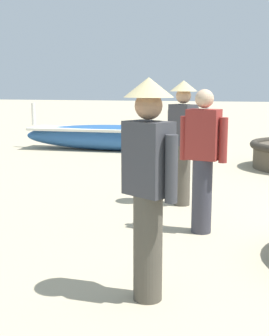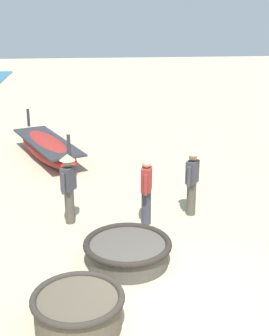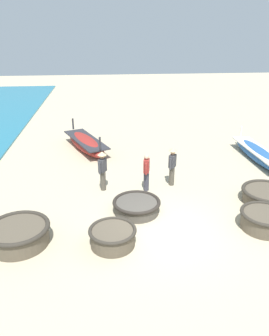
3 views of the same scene
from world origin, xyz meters
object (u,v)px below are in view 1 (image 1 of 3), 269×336
object	(u,v)px
long_boat_red_hull	(117,137)
fisherman_standing_left	(203,158)
fisherman_standing_right	(183,135)
fisherman_hauling	(148,176)

from	to	relation	value
long_boat_red_hull	fisherman_standing_left	bearing A→B (deg)	-155.51
long_boat_red_hull	fisherman_standing_right	size ratio (longest dim) A/B	2.88
long_boat_red_hull	fisherman_hauling	world-z (taller)	fisherman_hauling
fisherman_standing_right	fisherman_standing_left	xyz separation A→B (m)	(-1.13, -0.39, -0.12)
long_boat_red_hull	fisherman_hauling	xyz separation A→B (m)	(-7.79, -2.54, 0.62)
long_boat_red_hull	fisherman_standing_right	distance (m)	5.49
fisherman_standing_right	fisherman_standing_left	world-z (taller)	fisherman_standing_right
fisherman_standing_right	fisherman_standing_left	size ratio (longest dim) A/B	1.06
fisherman_standing_left	fisherman_hauling	bearing A→B (deg)	172.96
fisherman_standing_right	fisherman_hauling	size ratio (longest dim) A/B	1.00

